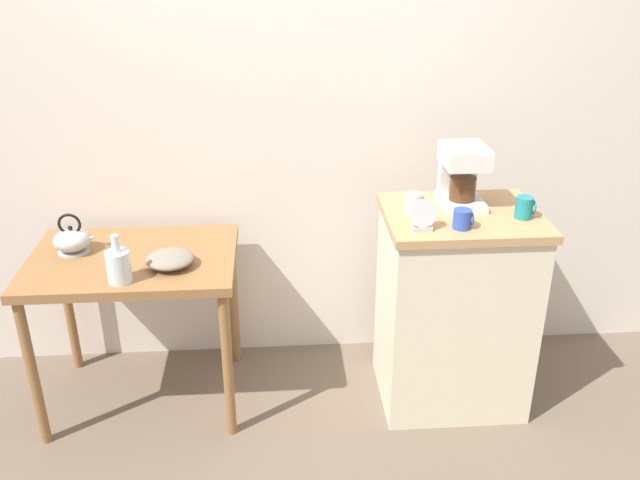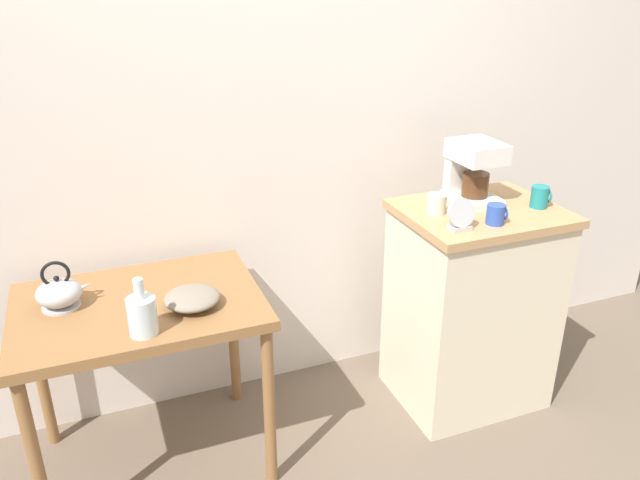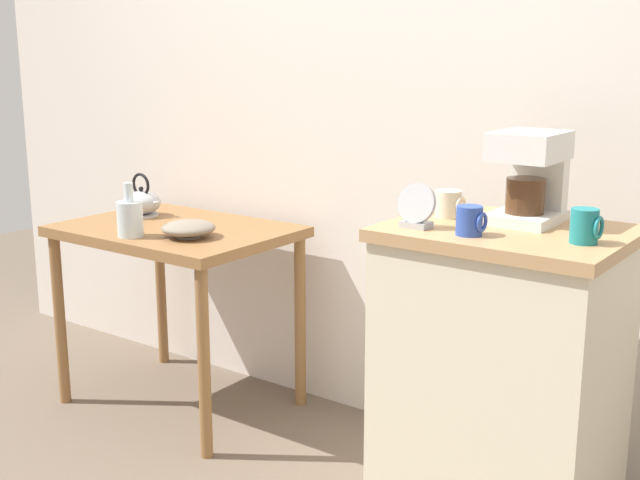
# 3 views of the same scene
# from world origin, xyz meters

# --- Properties ---
(ground_plane) EXTENTS (8.00, 8.00, 0.00)m
(ground_plane) POSITION_xyz_m (0.00, 0.00, 0.00)
(ground_plane) COLOR #6B5B4C
(back_wall) EXTENTS (4.40, 0.10, 2.80)m
(back_wall) POSITION_xyz_m (0.10, 0.49, 1.40)
(back_wall) COLOR silver
(back_wall) RESTS_ON ground_plane
(wooden_table) EXTENTS (0.87, 0.62, 0.73)m
(wooden_table) POSITION_xyz_m (-0.63, 0.07, 0.64)
(wooden_table) COLOR olive
(wooden_table) RESTS_ON ground_plane
(kitchen_counter) EXTENTS (0.65, 0.52, 0.92)m
(kitchen_counter) POSITION_xyz_m (0.76, -0.00, 0.46)
(kitchen_counter) COLOR beige
(kitchen_counter) RESTS_ON ground_plane
(bowl_stoneware) EXTENTS (0.20, 0.20, 0.06)m
(bowl_stoneware) POSITION_xyz_m (-0.45, -0.04, 0.77)
(bowl_stoneware) COLOR gray
(bowl_stoneware) RESTS_ON wooden_table
(teakettle) EXTENTS (0.19, 0.16, 0.18)m
(teakettle) POSITION_xyz_m (-0.88, 0.13, 0.79)
(teakettle) COLOR #B2B5BA
(teakettle) RESTS_ON wooden_table
(glass_carafe_vase) EXTENTS (0.09, 0.09, 0.20)m
(glass_carafe_vase) POSITION_xyz_m (-0.63, -0.15, 0.80)
(glass_carafe_vase) COLOR silver
(glass_carafe_vase) RESTS_ON wooden_table
(coffee_maker) EXTENTS (0.18, 0.22, 0.26)m
(coffee_maker) POSITION_xyz_m (0.77, 0.11, 1.06)
(coffee_maker) COLOR white
(coffee_maker) RESTS_ON kitchen_counter
(mug_blue) EXTENTS (0.08, 0.07, 0.08)m
(mug_blue) POSITION_xyz_m (0.72, -0.15, 0.96)
(mug_blue) COLOR #2D4CAD
(mug_blue) RESTS_ON kitchen_counter
(mug_dark_teal) EXTENTS (0.08, 0.07, 0.09)m
(mug_dark_teal) POSITION_xyz_m (0.99, -0.07, 0.96)
(mug_dark_teal) COLOR teal
(mug_dark_teal) RESTS_ON kitchen_counter
(mug_small_cream) EXTENTS (0.08, 0.08, 0.08)m
(mug_small_cream) POSITION_xyz_m (0.56, 0.03, 0.96)
(mug_small_cream) COLOR beige
(mug_small_cream) RESTS_ON kitchen_counter
(table_clock) EXTENTS (0.11, 0.06, 0.12)m
(table_clock) POSITION_xyz_m (0.55, -0.15, 0.97)
(table_clock) COLOR #B2B5BA
(table_clock) RESTS_ON kitchen_counter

